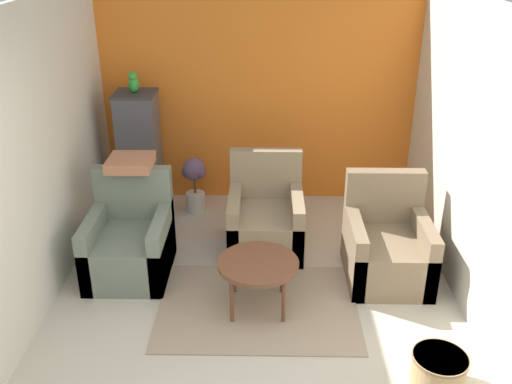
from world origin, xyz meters
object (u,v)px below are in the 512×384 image
object	(u,v)px
coffee_table	(258,266)
armchair_left	(130,244)
armchair_right	(387,248)
birdcage	(140,156)
wicker_basket	(439,369)
potted_plant	(194,180)
armchair_middle	(266,221)
parrot	(134,83)

from	to	relation	value
coffee_table	armchair_left	size ratio (longest dim) A/B	0.73
armchair_right	birdcage	xyz separation A→B (m)	(-2.63, 1.38, 0.40)
coffee_table	armchair_right	size ratio (longest dim) A/B	0.73
armchair_left	wicker_basket	xyz separation A→B (m)	(2.61, -1.51, -0.17)
birdcage	potted_plant	xyz separation A→B (m)	(0.62, -0.00, -0.30)
armchair_right	wicker_basket	bearing A→B (deg)	-85.30
armchair_right	coffee_table	bearing A→B (deg)	-156.41
coffee_table	armchair_left	world-z (taller)	armchair_left
armchair_middle	parrot	distance (m)	2.10
wicker_basket	potted_plant	bearing A→B (deg)	126.77
armchair_right	potted_plant	size ratio (longest dim) A/B	1.45
coffee_table	birdcage	distance (m)	2.39
coffee_table	wicker_basket	bearing A→B (deg)	-34.60
birdcage	potted_plant	world-z (taller)	birdcage
parrot	wicker_basket	distance (m)	4.21
coffee_table	parrot	distance (m)	2.63
parrot	armchair_left	bearing A→B (deg)	-84.08
potted_plant	wicker_basket	size ratio (longest dim) A/B	1.62
armchair_middle	potted_plant	size ratio (longest dim) A/B	1.45
armchair_right	parrot	size ratio (longest dim) A/B	4.09
parrot	birdcage	bearing A→B (deg)	-90.00
potted_plant	coffee_table	bearing A→B (deg)	-67.90
coffee_table	parrot	xyz separation A→B (m)	(-1.40, 1.92, 1.13)
potted_plant	wicker_basket	world-z (taller)	potted_plant
armchair_left	parrot	size ratio (longest dim) A/B	4.09
armchair_left	armchair_right	world-z (taller)	same
potted_plant	wicker_basket	bearing A→B (deg)	-53.23
armchair_middle	wicker_basket	world-z (taller)	armchair_middle
birdcage	potted_plant	size ratio (longest dim) A/B	2.15
armchair_left	armchair_middle	xyz separation A→B (m)	(1.32, 0.51, 0.00)
armchair_right	parrot	distance (m)	3.23
coffee_table	armchair_right	distance (m)	1.35
armchair_left	potted_plant	distance (m)	1.43
coffee_table	armchair_left	distance (m)	1.39
wicker_basket	armchair_left	bearing A→B (deg)	149.97
armchair_middle	parrot	xyz separation A→B (m)	(-1.46, 0.83, 1.26)
armchair_right	potted_plant	bearing A→B (deg)	145.50
armchair_right	wicker_basket	size ratio (longest dim) A/B	2.35
armchair_right	birdcage	distance (m)	3.00
armchair_left	birdcage	distance (m)	1.41
coffee_table	potted_plant	distance (m)	2.07
coffee_table	birdcage	bearing A→B (deg)	126.03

